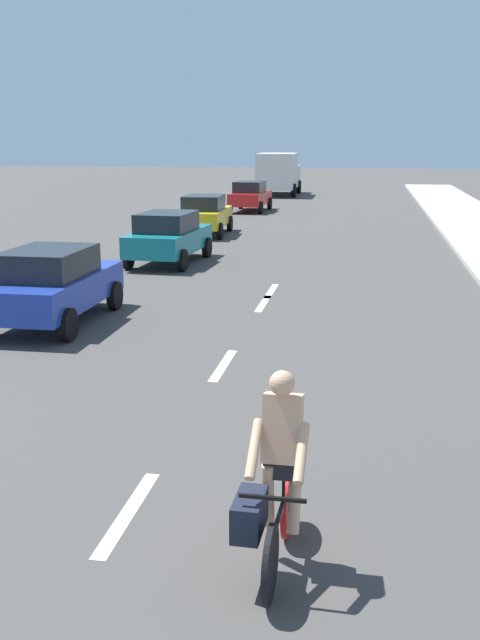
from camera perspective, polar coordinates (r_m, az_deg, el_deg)
ground_plane at (r=20.58m, az=3.15°, el=3.36°), size 160.00×160.00×0.00m
lane_stripe_2 at (r=7.89m, az=-8.62°, el=-14.45°), size 0.16×1.80×0.01m
lane_stripe_3 at (r=12.49m, az=-1.30°, el=-3.50°), size 0.16×1.80×0.01m
lane_stripe_4 at (r=17.17m, az=1.80°, el=1.29°), size 0.16×1.80×0.01m
lane_stripe_5 at (r=18.58m, az=2.42°, el=2.24°), size 0.16×1.80×0.01m
cyclist at (r=6.57m, az=2.66°, el=-12.30°), size 0.62×1.71×1.82m
parked_car_blue at (r=15.65m, az=-14.27°, el=2.75°), size 1.85×3.97×1.57m
parked_car_teal at (r=22.79m, az=-5.53°, el=6.46°), size 2.02×4.04×1.57m
parked_car_yellow at (r=29.59m, az=-2.76°, el=8.18°), size 1.93×3.93×1.57m
parked_car_red at (r=39.38m, az=0.78°, el=9.59°), size 1.95×3.92×1.57m
delivery_truck at (r=50.90m, az=3.00°, el=11.28°), size 2.71×6.26×2.80m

